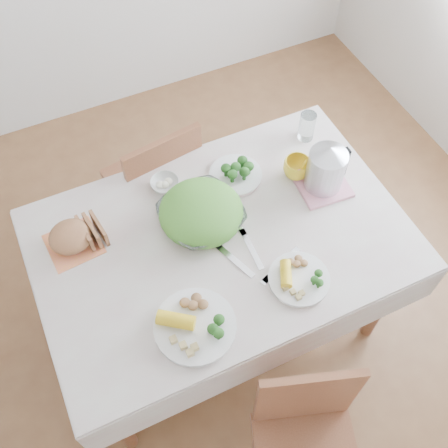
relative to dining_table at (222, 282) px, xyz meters
name	(u,v)px	position (x,y,z in m)	size (l,w,h in m)	color
floor	(222,316)	(0.00, 0.00, -0.38)	(3.60, 3.60, 0.00)	brown
dining_table	(222,282)	(0.00, 0.00, 0.00)	(1.40, 0.90, 0.75)	brown
tablecloth	(222,238)	(0.00, 0.00, 0.38)	(1.50, 1.00, 0.01)	beige
chair_far	(152,177)	(-0.09, 0.66, 0.09)	(0.41, 0.41, 0.90)	brown
salad_bowl	(201,216)	(-0.04, 0.11, 0.43)	(0.33, 0.33, 0.08)	white
dinner_plate_left	(195,327)	(-0.25, -0.31, 0.40)	(0.30, 0.30, 0.03)	white
dinner_plate_right	(299,279)	(0.19, -0.30, 0.40)	(0.24, 0.24, 0.02)	white
broccoli_plate	(236,175)	(0.19, 0.26, 0.40)	(0.23, 0.23, 0.02)	beige
napkin	(74,244)	(-0.55, 0.22, 0.39)	(0.20, 0.20, 0.00)	#F4844F
bread_loaf	(70,236)	(-0.55, 0.22, 0.45)	(0.17, 0.16, 0.10)	brown
fruit_bowl	(165,184)	(-0.11, 0.34, 0.41)	(0.12, 0.12, 0.04)	white
yellow_mug	(297,168)	(0.43, 0.16, 0.43)	(0.12, 0.12, 0.09)	yellow
glass_tumbler	(307,127)	(0.59, 0.34, 0.45)	(0.07, 0.07, 0.14)	white
pink_tray	(322,185)	(0.51, 0.06, 0.40)	(0.21, 0.21, 0.02)	pink
electric_kettle	(326,168)	(0.51, 0.06, 0.51)	(0.16, 0.16, 0.23)	#B2B5BA
fork_left	(234,260)	(0.00, -0.12, 0.39)	(0.02, 0.21, 0.00)	silver
fork_right	(251,249)	(0.08, -0.10, 0.39)	(0.02, 0.20, 0.00)	silver
knife	(281,265)	(0.16, -0.22, 0.39)	(0.02, 0.21, 0.00)	silver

